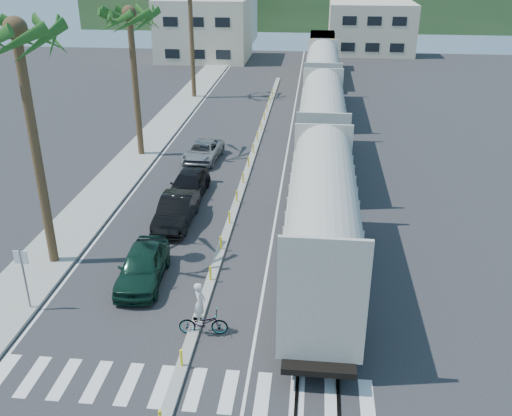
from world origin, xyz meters
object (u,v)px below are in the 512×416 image
(cyclist, at_px, (202,318))
(car_second, at_px, (176,211))
(car_lead, at_px, (143,266))
(street_sign, at_px, (23,270))

(cyclist, bearing_deg, car_second, 14.30)
(car_lead, xyz_separation_m, cyclist, (3.50, -3.60, -0.07))
(car_lead, xyz_separation_m, car_second, (0.15, 6.11, -0.01))
(car_lead, height_order, car_second, car_lead)
(street_sign, relative_size, car_second, 0.60)
(street_sign, height_order, car_lead, street_sign)
(car_lead, bearing_deg, cyclist, -49.55)
(car_second, bearing_deg, cyclist, -70.69)
(car_second, bearing_deg, car_lead, -91.13)
(car_second, height_order, cyclist, cyclist)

